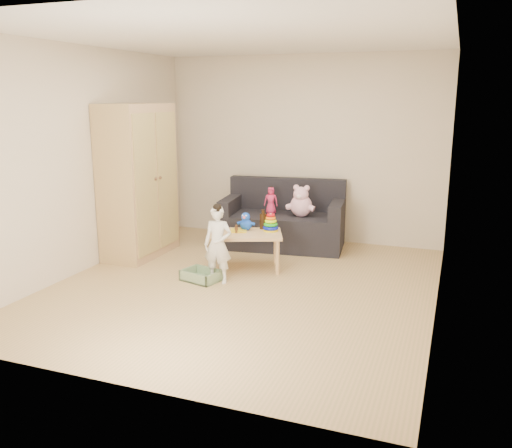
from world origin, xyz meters
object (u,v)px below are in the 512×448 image
at_px(wardrobe, 138,181).
at_px(toddler, 218,245).
at_px(sofa, 283,230).
at_px(play_table, 245,251).

relative_size(wardrobe, toddler, 2.29).
height_order(sofa, play_table, sofa).
relative_size(sofa, play_table, 1.91).
bearing_deg(wardrobe, sofa, 31.84).
relative_size(wardrobe, sofa, 1.19).
xyz_separation_m(wardrobe, sofa, (1.62, 1.01, -0.74)).
height_order(wardrobe, toddler, wardrobe).
bearing_deg(play_table, toddler, -101.37).
distance_m(wardrobe, play_table, 1.69).
bearing_deg(sofa, toddler, -104.43).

